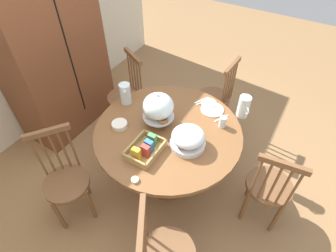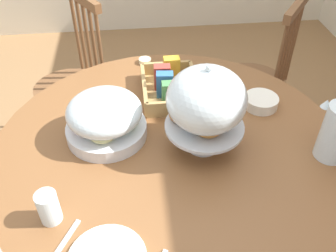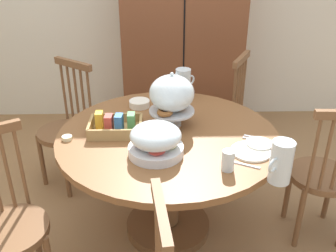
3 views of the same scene
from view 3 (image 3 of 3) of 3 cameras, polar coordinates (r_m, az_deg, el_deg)
name	(u,v)px [view 3 (image 3 of 3)]	position (r m, az deg, el deg)	size (l,w,h in m)	color
ground_plane	(152,222)	(2.76, -2.38, -14.17)	(10.00, 10.00, 0.00)	#997047
wooden_armoire	(182,31)	(3.67, 2.12, 14.01)	(1.18, 0.60, 1.96)	brown
dining_table	(168,160)	(2.38, 0.00, -5.13)	(1.32, 1.32, 0.74)	brown
windsor_chair_near_window	(67,131)	(3.02, -14.85, -0.73)	(0.46, 0.46, 0.97)	brown
windsor_chair_by_cabinet	(8,228)	(2.20, -22.72, -13.83)	(0.46, 0.46, 0.97)	brown
windsor_chair_far_side	(323,178)	(2.58, 22.07, -7.14)	(0.40, 0.40, 0.97)	brown
windsor_chair_host_seat	(221,115)	(3.20, 7.84, 1.65)	(0.45, 0.45, 0.97)	brown
pastry_stand_with_dome	(172,95)	(2.30, 0.55, 4.60)	(0.28, 0.28, 0.34)	silver
fruit_platter_covered	(156,140)	(2.03, -1.83, -2.15)	(0.30, 0.30, 0.18)	silver
orange_juice_pitcher	(281,164)	(1.89, 16.47, -5.40)	(0.16, 0.15, 0.22)	silver
milk_pitcher	(183,85)	(2.75, 2.27, 6.18)	(0.17, 0.13, 0.21)	silver
cereal_basket	(115,126)	(2.30, -7.86, 0.02)	(0.32, 0.24, 0.12)	tan
china_plate_large	(251,151)	(2.14, 12.26, -3.71)	(0.22, 0.22, 0.01)	white
china_plate_small	(259,143)	(2.20, 13.46, -2.53)	(0.15, 0.15, 0.01)	white
cereal_bowl	(139,103)	(2.63, -4.28, 3.37)	(0.14, 0.14, 0.04)	white
drinking_glass	(228,160)	(1.94, 8.94, -5.10)	(0.06, 0.06, 0.11)	silver
butter_dish	(67,138)	(2.29, -14.83, -1.72)	(0.06, 0.06, 0.02)	beige
table_knife	(257,140)	(2.26, 13.14, -2.11)	(0.17, 0.01, 0.01)	silver
dinner_fork	(258,138)	(2.28, 13.32, -1.77)	(0.17, 0.01, 0.01)	silver
soup_spoon	(244,164)	(2.02, 11.25, -5.64)	(0.17, 0.01, 0.01)	silver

